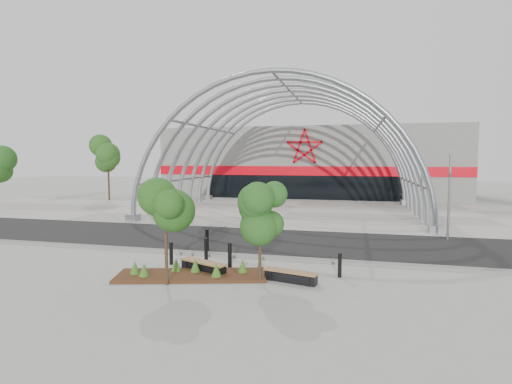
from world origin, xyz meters
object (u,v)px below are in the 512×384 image
at_px(street_tree_0, 166,212).
at_px(signal_pole, 449,196).
at_px(bench_1, 291,277).
at_px(bollard_2, 206,249).
at_px(bench_0, 203,267).
at_px(street_tree_1, 260,215).

bearing_deg(street_tree_0, signal_pole, 43.43).
xyz_separation_m(bench_1, bollard_2, (-4.05, 2.14, 0.30)).
height_order(signal_pole, bench_0, signal_pole).
xyz_separation_m(signal_pole, bollard_2, (-11.23, -7.30, -1.93)).
bearing_deg(bench_0, street_tree_1, -16.92).
relative_size(bench_0, bench_1, 1.05).
height_order(street_tree_1, bench_0, street_tree_1).
bearing_deg(bench_0, bollard_2, 107.50).
bearing_deg(street_tree_1, street_tree_0, -162.65).
distance_m(street_tree_1, bollard_2, 4.36).
xyz_separation_m(street_tree_1, bench_0, (-2.44, 0.74, -2.24)).
xyz_separation_m(street_tree_1, bollard_2, (-3.00, 2.49, -1.96)).
bearing_deg(street_tree_0, street_tree_1, 17.35).
xyz_separation_m(street_tree_0, bench_0, (0.70, 1.72, -2.38)).
xyz_separation_m(signal_pole, bench_0, (-10.68, -9.05, -2.21)).
distance_m(signal_pole, bench_0, 14.17).
distance_m(bench_1, bollard_2, 4.59).
distance_m(street_tree_0, street_tree_1, 3.29).
height_order(signal_pole, bench_1, signal_pole).
distance_m(street_tree_0, bench_1, 5.02).
bearing_deg(bench_1, signal_pole, 52.72).
xyz_separation_m(street_tree_0, bollard_2, (0.15, 3.47, -2.10)).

